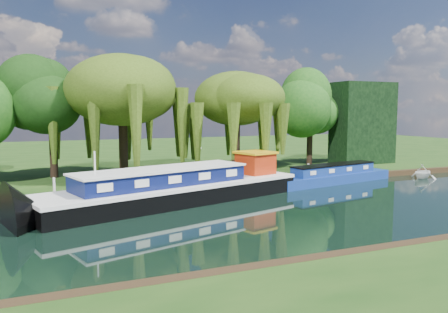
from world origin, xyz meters
name	(u,v)px	position (x,y,z in m)	size (l,w,h in m)	color
ground	(254,215)	(0.00, 0.00, 0.00)	(120.00, 120.00, 0.00)	black
far_bank	(134,154)	(0.00, 34.00, 0.23)	(120.00, 52.00, 0.45)	#16370F
dutch_barge	(178,188)	(-2.91, 4.72, 0.90)	(17.67, 8.60, 3.64)	black
narrowboat	(334,176)	(10.44, 7.01, 0.58)	(11.34, 3.94, 1.63)	navy
red_dinghy	(33,212)	(-11.21, 5.31, 0.00)	(2.17, 3.03, 0.63)	#9B250B
white_cruiser	(422,178)	(18.85, 6.13, 0.00)	(2.16, 2.50, 1.32)	silver
willow_left	(122,93)	(-4.69, 13.80, 7.06)	(7.59, 7.59, 9.10)	black
willow_right	(236,107)	(4.01, 11.49, 5.99)	(6.24, 6.24, 7.60)	black
tree_far_mid	(51,101)	(-9.83, 15.46, 6.37)	(5.25, 5.25, 8.59)	black
tree_far_right	(310,108)	(13.30, 14.74, 5.91)	(4.85, 4.85, 7.94)	black
conifer_hedge	(363,123)	(19.00, 14.00, 4.45)	(6.00, 3.00, 8.00)	black
lamppost	(199,153)	(0.50, 10.50, 2.42)	(0.36, 0.36, 2.56)	silver
mooring_posts	(196,177)	(-0.50, 8.40, 0.95)	(19.16, 0.16, 1.00)	silver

